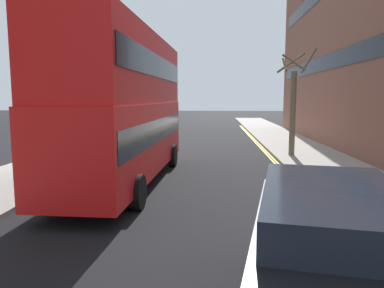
# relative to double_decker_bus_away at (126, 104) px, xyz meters

# --- Properties ---
(sidewalk_right) EXTENTS (4.00, 80.00, 0.14)m
(sidewalk_right) POSITION_rel_double_decker_bus_away_xyz_m (8.62, 2.75, -2.96)
(sidewalk_right) COLOR #9E9991
(sidewalk_right) RESTS_ON ground
(sidewalk_left) EXTENTS (4.00, 80.00, 0.14)m
(sidewalk_left) POSITION_rel_double_decker_bus_away_xyz_m (-4.38, 2.75, -2.96)
(sidewalk_left) COLOR #9E9991
(sidewalk_left) RESTS_ON ground
(kerb_line_outer) EXTENTS (0.10, 56.00, 0.01)m
(kerb_line_outer) POSITION_rel_double_decker_bus_away_xyz_m (6.52, 0.75, -3.03)
(kerb_line_outer) COLOR yellow
(kerb_line_outer) RESTS_ON ground
(kerb_line_inner) EXTENTS (0.10, 56.00, 0.01)m
(kerb_line_inner) POSITION_rel_double_decker_bus_away_xyz_m (6.36, 0.75, -3.03)
(kerb_line_inner) COLOR yellow
(kerb_line_inner) RESTS_ON ground
(double_decker_bus_away) EXTENTS (3.11, 10.89, 5.64)m
(double_decker_bus_away) POSITION_rel_double_decker_bus_away_xyz_m (0.00, 0.00, 0.00)
(double_decker_bus_away) COLOR red
(double_decker_bus_away) RESTS_ON ground
(taxi_minivan) EXTENTS (2.73, 5.08, 2.12)m
(taxi_minivan) POSITION_rel_double_decker_bus_away_xyz_m (4.77, -9.20, -1.96)
(taxi_minivan) COLOR black
(taxi_minivan) RESTS_ON ground
(street_tree_near) EXTENTS (1.80, 1.76, 5.63)m
(street_tree_near) POSITION_rel_double_decker_bus_away_xyz_m (7.57, 6.27, -0.16)
(street_tree_near) COLOR #6B6047
(street_tree_near) RESTS_ON sidewalk_right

